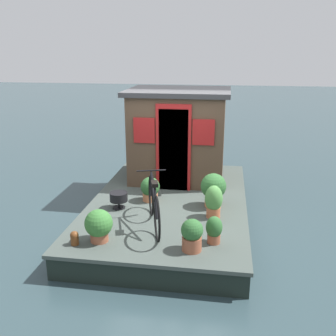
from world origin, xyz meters
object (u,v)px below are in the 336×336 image
at_px(potted_plant_rosemary, 214,229).
at_px(charcoal_grill, 119,197).
at_px(mooring_bollard, 75,238).
at_px(potted_plant_ivy, 99,225).
at_px(potted_plant_lavender, 213,189).
at_px(potted_plant_mint, 192,235).
at_px(potted_plant_geranium, 150,189).
at_px(bicycle, 154,204).
at_px(potted_plant_sage, 214,201).
at_px(houseboat_cabin, 178,134).

bearing_deg(potted_plant_rosemary, charcoal_grill, 59.16).
bearing_deg(charcoal_grill, mooring_bollard, 169.06).
bearing_deg(potted_plant_rosemary, potted_plant_ivy, 97.01).
xyz_separation_m(potted_plant_lavender, charcoal_grill, (-0.35, 1.72, -0.14)).
bearing_deg(potted_plant_ivy, potted_plant_mint, -92.57).
xyz_separation_m(potted_plant_rosemary, charcoal_grill, (1.07, 1.80, -0.01)).
height_order(potted_plant_mint, potted_plant_lavender, potted_plant_lavender).
xyz_separation_m(potted_plant_geranium, potted_plant_ivy, (-1.74, 0.45, 0.03)).
xyz_separation_m(potted_plant_mint, potted_plant_ivy, (0.06, 1.43, 0.02)).
xyz_separation_m(potted_plant_ivy, charcoal_grill, (1.29, 0.05, -0.06)).
bearing_deg(charcoal_grill, potted_plant_mint, -132.27).
distance_m(potted_plant_rosemary, mooring_bollard, 2.11).
height_order(potted_plant_geranium, mooring_bollard, potted_plant_geranium).
bearing_deg(bicycle, potted_plant_mint, -134.93).
distance_m(bicycle, potted_plant_lavender, 1.38).
bearing_deg(charcoal_grill, potted_plant_sage, -94.41).
height_order(bicycle, potted_plant_rosemary, bicycle).
xyz_separation_m(potted_plant_sage, mooring_bollard, (-1.32, 2.03, -0.19)).
height_order(bicycle, mooring_bollard, bicycle).
bearing_deg(potted_plant_mint, bicycle, 45.07).
xyz_separation_m(potted_plant_sage, potted_plant_geranium, (0.59, 1.25, -0.06)).
bearing_deg(potted_plant_geranium, bicycle, -165.54).
relative_size(potted_plant_sage, mooring_bollard, 2.67).
distance_m(potted_plant_rosemary, potted_plant_geranium, 2.00).
distance_m(houseboat_cabin, potted_plant_lavender, 1.91).
bearing_deg(potted_plant_mint, potted_plant_ivy, 87.43).
bearing_deg(charcoal_grill, bicycle, -129.72).
distance_m(houseboat_cabin, bicycle, 2.66).
xyz_separation_m(bicycle, potted_plant_ivy, (-0.63, 0.74, -0.12)).
relative_size(potted_plant_ivy, charcoal_grill, 1.56).
bearing_deg(potted_plant_ivy, potted_plant_rosemary, -82.99).
bearing_deg(potted_plant_ivy, houseboat_cabin, -14.12).
bearing_deg(charcoal_grill, potted_plant_ivy, -177.65).
bearing_deg(houseboat_cabin, potted_plant_rosemary, -162.71).
relative_size(charcoal_grill, mooring_bollard, 1.50).
bearing_deg(potted_plant_mint, potted_plant_sage, -12.25).
height_order(potted_plant_lavender, charcoal_grill, potted_plant_lavender).
relative_size(bicycle, mooring_bollard, 7.42).
relative_size(houseboat_cabin, potted_plant_sage, 3.76).
relative_size(houseboat_cabin, potted_plant_rosemary, 5.10).
xyz_separation_m(potted_plant_rosemary, potted_plant_geranium, (1.52, 1.29, 0.02)).
distance_m(potted_plant_rosemary, potted_plant_ivy, 1.76).
relative_size(potted_plant_rosemary, charcoal_grill, 1.31).
bearing_deg(bicycle, charcoal_grill, 50.28).
distance_m(potted_plant_sage, mooring_bollard, 2.43).
bearing_deg(mooring_bollard, potted_plant_lavender, -47.97).
bearing_deg(charcoal_grill, potted_plant_lavender, -78.42).
xyz_separation_m(bicycle, potted_plant_geranium, (1.11, 0.29, -0.15)).
height_order(houseboat_cabin, potted_plant_geranium, houseboat_cabin).
relative_size(potted_plant_rosemary, potted_plant_geranium, 0.91).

